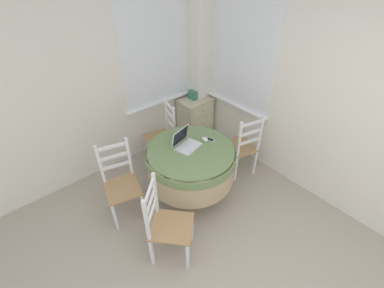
{
  "coord_description": "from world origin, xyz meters",
  "views": [
    {
      "loc": [
        -0.75,
        -0.23,
        2.61
      ],
      "look_at": [
        0.95,
        1.74,
        0.68
      ],
      "focal_mm": 24.0,
      "sensor_mm": 36.0,
      "label": 1
    }
  ],
  "objects_px": {
    "cell_phone": "(210,140)",
    "dining_chair_near_back_window": "(163,136)",
    "dining_chair_near_right_window": "(242,147)",
    "round_dining_table": "(191,162)",
    "corner_cabinet": "(195,118)",
    "dining_chair_camera_near": "(167,225)",
    "dining_chair_left_flank": "(121,184)",
    "computer_mouse": "(205,139)",
    "storage_box": "(195,94)",
    "laptop": "(186,143)"
  },
  "relations": [
    {
      "from": "round_dining_table",
      "to": "dining_chair_near_back_window",
      "type": "bearing_deg",
      "value": 79.28
    },
    {
      "from": "laptop",
      "to": "corner_cabinet",
      "type": "xyz_separation_m",
      "value": [
        0.96,
        0.92,
        -0.45
      ]
    },
    {
      "from": "dining_chair_near_right_window",
      "to": "dining_chair_camera_near",
      "type": "xyz_separation_m",
      "value": [
        -1.55,
        -0.35,
        0.0
      ]
    },
    {
      "from": "storage_box",
      "to": "computer_mouse",
      "type": "bearing_deg",
      "value": -125.42
    },
    {
      "from": "laptop",
      "to": "cell_phone",
      "type": "distance_m",
      "value": 0.33
    },
    {
      "from": "round_dining_table",
      "to": "dining_chair_camera_near",
      "type": "bearing_deg",
      "value": -146.68
    },
    {
      "from": "round_dining_table",
      "to": "laptop",
      "type": "xyz_separation_m",
      "value": [
        -0.0,
        0.09,
        0.24
      ]
    },
    {
      "from": "laptop",
      "to": "dining_chair_near_right_window",
      "type": "distance_m",
      "value": 0.93
    },
    {
      "from": "cell_phone",
      "to": "dining_chair_near_back_window",
      "type": "relative_size",
      "value": 0.14
    },
    {
      "from": "dining_chair_near_right_window",
      "to": "round_dining_table",
      "type": "bearing_deg",
      "value": 171.97
    },
    {
      "from": "round_dining_table",
      "to": "dining_chair_near_right_window",
      "type": "height_order",
      "value": "dining_chair_near_right_window"
    },
    {
      "from": "computer_mouse",
      "to": "dining_chair_left_flank",
      "type": "xyz_separation_m",
      "value": [
        -1.03,
        0.31,
        -0.33
      ]
    },
    {
      "from": "corner_cabinet",
      "to": "storage_box",
      "type": "relative_size",
      "value": 4.43
    },
    {
      "from": "dining_chair_near_right_window",
      "to": "storage_box",
      "type": "height_order",
      "value": "dining_chair_near_right_window"
    },
    {
      "from": "cell_phone",
      "to": "dining_chair_left_flank",
      "type": "distance_m",
      "value": 1.19
    },
    {
      "from": "computer_mouse",
      "to": "cell_phone",
      "type": "height_order",
      "value": "computer_mouse"
    },
    {
      "from": "storage_box",
      "to": "dining_chair_left_flank",
      "type": "bearing_deg",
      "value": -157.9
    },
    {
      "from": "storage_box",
      "to": "cell_phone",
      "type": "bearing_deg",
      "value": -122.36
    },
    {
      "from": "dining_chair_near_right_window",
      "to": "dining_chair_camera_near",
      "type": "height_order",
      "value": "same"
    },
    {
      "from": "round_dining_table",
      "to": "cell_phone",
      "type": "bearing_deg",
      "value": -2.48
    },
    {
      "from": "cell_phone",
      "to": "dining_chair_near_right_window",
      "type": "bearing_deg",
      "value": -11.17
    },
    {
      "from": "round_dining_table",
      "to": "corner_cabinet",
      "type": "xyz_separation_m",
      "value": [
        0.96,
        1.01,
        -0.21
      ]
    },
    {
      "from": "corner_cabinet",
      "to": "storage_box",
      "type": "xyz_separation_m",
      "value": [
        0.02,
        0.04,
        0.42
      ]
    },
    {
      "from": "dining_chair_left_flank",
      "to": "cell_phone",
      "type": "bearing_deg",
      "value": -17.39
    },
    {
      "from": "dining_chair_camera_near",
      "to": "round_dining_table",
      "type": "bearing_deg",
      "value": 33.32
    },
    {
      "from": "round_dining_table",
      "to": "dining_chair_left_flank",
      "type": "height_order",
      "value": "dining_chair_left_flank"
    },
    {
      "from": "cell_phone",
      "to": "dining_chair_near_right_window",
      "type": "height_order",
      "value": "dining_chair_near_right_window"
    },
    {
      "from": "dining_chair_near_right_window",
      "to": "computer_mouse",
      "type": "bearing_deg",
      "value": 167.14
    },
    {
      "from": "laptop",
      "to": "dining_chair_camera_near",
      "type": "relative_size",
      "value": 0.36
    },
    {
      "from": "cell_phone",
      "to": "dining_chair_near_back_window",
      "type": "height_order",
      "value": "dining_chair_near_back_window"
    },
    {
      "from": "laptop",
      "to": "storage_box",
      "type": "xyz_separation_m",
      "value": [
        0.98,
        0.96,
        -0.02
      ]
    },
    {
      "from": "dining_chair_camera_near",
      "to": "storage_box",
      "type": "xyz_separation_m",
      "value": [
        1.69,
        1.52,
        0.33
      ]
    },
    {
      "from": "laptop",
      "to": "corner_cabinet",
      "type": "distance_m",
      "value": 1.4
    },
    {
      "from": "dining_chair_near_right_window",
      "to": "dining_chair_near_back_window",
      "type": "bearing_deg",
      "value": 125.6
    },
    {
      "from": "round_dining_table",
      "to": "dining_chair_near_right_window",
      "type": "bearing_deg",
      "value": -8.03
    },
    {
      "from": "computer_mouse",
      "to": "dining_chair_camera_near",
      "type": "xyz_separation_m",
      "value": [
        -0.96,
        -0.49,
        -0.33
      ]
    },
    {
      "from": "laptop",
      "to": "computer_mouse",
      "type": "bearing_deg",
      "value": -16.34
    },
    {
      "from": "dining_chair_near_right_window",
      "to": "corner_cabinet",
      "type": "distance_m",
      "value": 1.14
    },
    {
      "from": "laptop",
      "to": "dining_chair_near_right_window",
      "type": "relative_size",
      "value": 0.36
    },
    {
      "from": "computer_mouse",
      "to": "dining_chair_camera_near",
      "type": "relative_size",
      "value": 0.1
    },
    {
      "from": "dining_chair_near_back_window",
      "to": "dining_chair_camera_near",
      "type": "bearing_deg",
      "value": -123.88
    },
    {
      "from": "dining_chair_left_flank",
      "to": "storage_box",
      "type": "relative_size",
      "value": 6.03
    },
    {
      "from": "computer_mouse",
      "to": "dining_chair_near_back_window",
      "type": "height_order",
      "value": "dining_chair_near_back_window"
    },
    {
      "from": "dining_chair_near_right_window",
      "to": "laptop",
      "type": "bearing_deg",
      "value": 166.1
    },
    {
      "from": "computer_mouse",
      "to": "dining_chair_camera_near",
      "type": "height_order",
      "value": "dining_chair_camera_near"
    },
    {
      "from": "laptop",
      "to": "storage_box",
      "type": "relative_size",
      "value": 2.15
    },
    {
      "from": "dining_chair_camera_near",
      "to": "dining_chair_left_flank",
      "type": "xyz_separation_m",
      "value": [
        -0.07,
        0.8,
        0.0
      ]
    },
    {
      "from": "dining_chair_left_flank",
      "to": "corner_cabinet",
      "type": "distance_m",
      "value": 1.88
    },
    {
      "from": "round_dining_table",
      "to": "dining_chair_near_back_window",
      "type": "xyz_separation_m",
      "value": [
        0.16,
        0.83,
        -0.11
      ]
    },
    {
      "from": "corner_cabinet",
      "to": "dining_chair_camera_near",
      "type": "bearing_deg",
      "value": -138.6
    }
  ]
}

